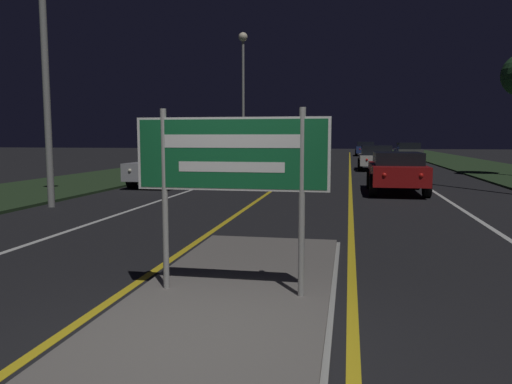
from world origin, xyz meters
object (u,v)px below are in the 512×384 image
(highway_sign, at_px, (231,163))
(car_receding_1, at_px, (376,157))
(car_receding_0, at_px, (397,171))
(car_receding_2, at_px, (408,152))
(streetlight_left_far, at_px, (243,72))
(car_approaching_0, at_px, (167,166))
(car_receding_3, at_px, (365,148))

(highway_sign, xyz_separation_m, car_receding_1, (2.79, 23.87, -0.84))
(highway_sign, xyz_separation_m, car_receding_0, (2.87, 11.89, -0.83))
(car_receding_0, height_order, car_receding_2, car_receding_2)
(streetlight_left_far, bearing_deg, car_receding_0, -63.05)
(car_receding_1, height_order, car_receding_2, car_receding_2)
(car_receding_1, distance_m, car_approaching_0, 13.69)
(car_receding_2, bearing_deg, highway_sign, -99.60)
(highway_sign, height_order, car_receding_1, highway_sign)
(car_receding_1, relative_size, car_approaching_0, 0.96)
(car_receding_0, bearing_deg, car_receding_2, 82.70)
(highway_sign, bearing_deg, car_receding_1, 83.33)
(car_receding_1, bearing_deg, highway_sign, -96.67)
(car_receding_0, distance_m, car_approaching_0, 8.67)
(car_receding_0, xyz_separation_m, car_receding_3, (0.02, 34.85, 0.00))
(car_approaching_0, bearing_deg, car_receding_0, -8.26)
(streetlight_left_far, bearing_deg, car_receding_3, 61.97)
(car_receding_0, relative_size, car_approaching_0, 0.94)
(car_receding_0, bearing_deg, car_receding_3, 89.97)
(car_approaching_0, bearing_deg, car_receding_2, 60.22)
(car_receding_0, xyz_separation_m, car_receding_1, (-0.08, 11.98, -0.01))
(car_receding_3, bearing_deg, car_receding_1, -90.24)
(streetlight_left_far, distance_m, car_receding_0, 20.79)
(streetlight_left_far, xyz_separation_m, car_receding_3, (9.08, 17.05, -5.74))
(highway_sign, distance_m, streetlight_left_far, 30.73)
(car_receding_1, xyz_separation_m, car_approaching_0, (-8.51, -10.73, 0.01))
(car_receding_3, xyz_separation_m, car_approaching_0, (-8.60, -33.61, -0.00))
(streetlight_left_far, relative_size, car_receding_2, 2.25)
(highway_sign, relative_size, car_approaching_0, 0.51)
(highway_sign, relative_size, car_receding_1, 0.53)
(streetlight_left_far, height_order, car_receding_0, streetlight_left_far)
(car_receding_1, xyz_separation_m, car_receding_3, (0.10, 22.88, 0.01))
(car_receding_2, height_order, car_approaching_0, car_receding_2)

